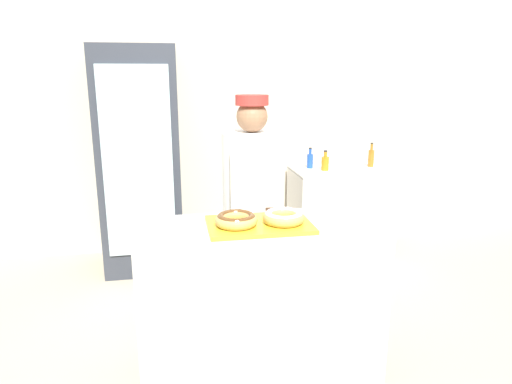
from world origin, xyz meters
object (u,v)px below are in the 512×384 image
at_px(chest_freezer, 338,210).
at_px(donut_chocolate_glaze, 236,219).
at_px(serving_tray, 259,225).
at_px(brownie_back_left, 236,213).
at_px(brownie_back_right, 272,211).
at_px(bottle_amber, 371,157).
at_px(donut_light_glaze, 284,217).
at_px(beverage_fridge, 141,161).
at_px(bottle_orange, 325,163).
at_px(bottle_blue, 310,160).
at_px(baker_person, 252,208).

bearing_deg(chest_freezer, donut_chocolate_glaze, -125.94).
xyz_separation_m(serving_tray, brownie_back_left, (-0.11, 0.15, 0.03)).
distance_m(brownie_back_right, bottle_amber, 2.16).
bearing_deg(brownie_back_right, chest_freezer, 56.93).
distance_m(donut_light_glaze, bottle_amber, 2.28).
height_order(beverage_fridge, bottle_orange, beverage_fridge).
distance_m(donut_light_glaze, brownie_back_right, 0.18).
xyz_separation_m(brownie_back_left, bottle_blue, (0.98, 1.69, -0.02)).
relative_size(donut_light_glaze, bottle_blue, 1.18).
relative_size(brownie_back_right, chest_freezer, 0.08).
xyz_separation_m(donut_light_glaze, bottle_orange, (0.84, 1.74, -0.04)).
xyz_separation_m(chest_freezer, bottle_orange, (-0.16, -0.03, 0.50)).
relative_size(brownie_back_right, bottle_blue, 0.34).
bearing_deg(chest_freezer, baker_person, -133.45).
xyz_separation_m(donut_chocolate_glaze, brownie_back_right, (0.25, 0.18, -0.02)).
bearing_deg(serving_tray, beverage_fridge, 113.64).
bearing_deg(chest_freezer, bottle_blue, 158.35).
height_order(serving_tray, beverage_fridge, beverage_fridge).
relative_size(bottle_amber, bottle_blue, 1.19).
bearing_deg(chest_freezer, beverage_fridge, -179.80).
relative_size(serving_tray, chest_freezer, 0.64).
bearing_deg(beverage_fridge, bottle_orange, -0.63).
distance_m(beverage_fridge, bottle_amber, 2.25).
bearing_deg(bottle_orange, bottle_amber, 10.31).
distance_m(donut_light_glaze, bottle_orange, 1.93).
xyz_separation_m(serving_tray, bottle_orange, (0.98, 1.71, 0.01)).
height_order(brownie_back_right, baker_person, baker_person).
bearing_deg(donut_light_glaze, bottle_orange, 64.13).
distance_m(brownie_back_right, beverage_fridge, 1.80).
height_order(donut_chocolate_glaze, beverage_fridge, beverage_fridge).
distance_m(beverage_fridge, bottle_blue, 1.63).
relative_size(donut_chocolate_glaze, brownie_back_right, 3.43).
relative_size(brownie_back_right, beverage_fridge, 0.04).
height_order(brownie_back_left, brownie_back_right, same).
bearing_deg(brownie_back_right, bottle_amber, 50.05).
xyz_separation_m(serving_tray, bottle_amber, (1.49, 1.80, 0.03)).
height_order(bottle_orange, bottle_blue, bottle_blue).
distance_m(serving_tray, beverage_fridge, 1.89).
relative_size(donut_light_glaze, bottle_orange, 1.23).
bearing_deg(donut_light_glaze, beverage_fridge, 116.94).
height_order(brownie_back_left, bottle_amber, bottle_amber).
bearing_deg(chest_freezer, bottle_orange, -171.02).
bearing_deg(donut_light_glaze, brownie_back_right, 98.45).
distance_m(brownie_back_left, bottle_amber, 2.30).
bearing_deg(baker_person, beverage_fridge, 126.08).
height_order(brownie_back_left, bottle_orange, bottle_orange).
relative_size(baker_person, bottle_amber, 6.68).
height_order(baker_person, bottle_orange, baker_person).
bearing_deg(brownie_back_right, serving_tray, -126.20).
relative_size(serving_tray, bottle_amber, 2.43).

